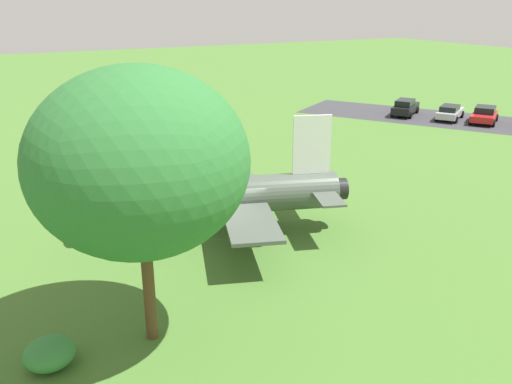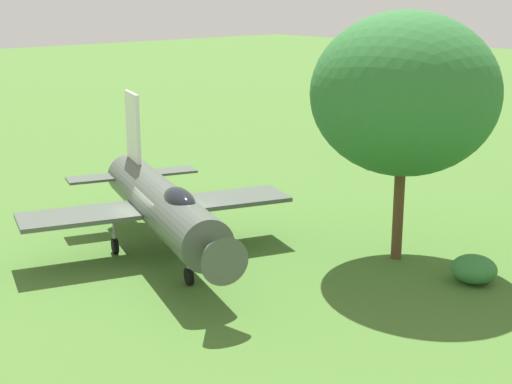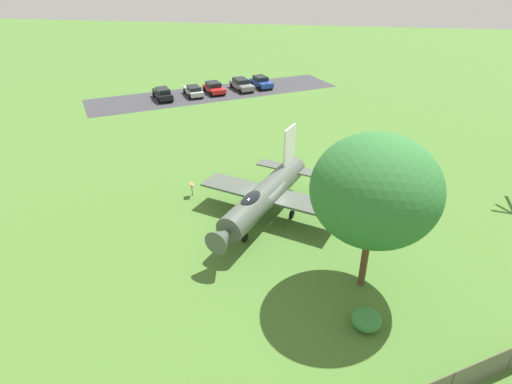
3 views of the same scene
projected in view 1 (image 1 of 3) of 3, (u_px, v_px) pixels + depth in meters
ground_plane at (231, 234)px, 25.79m from camera, size 200.00×200.00×0.00m
parking_strip at (485, 123)px, 48.62m from camera, size 25.32×32.93×0.00m
display_jet at (223, 194)px, 25.05m from camera, size 11.80×10.26×5.63m
shade_tree at (139, 162)px, 15.90m from camera, size 6.63×6.56×8.95m
shrub_near_fence at (49, 353)px, 16.34m from camera, size 1.55×1.49×0.95m
info_plaque at (225, 175)px, 31.67m from camera, size 0.70×0.59×1.14m
parked_car_red at (484, 115)px, 48.54m from camera, size 4.50×3.92×1.43m
parked_car_silver at (450, 112)px, 49.75m from camera, size 4.56×3.73×1.36m
parked_car_black at (405, 107)px, 51.61m from camera, size 4.63×3.91×1.54m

